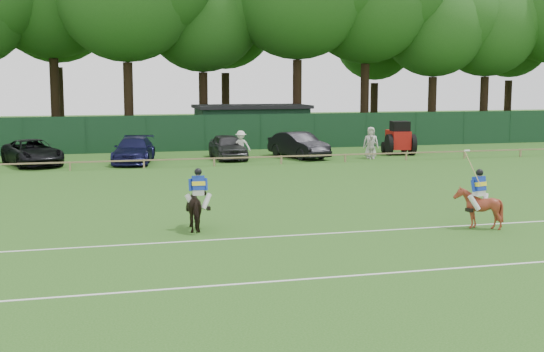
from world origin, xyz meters
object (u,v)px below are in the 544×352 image
object	(u,v)px
spectator_left	(241,146)
tractor	(399,139)
horse_chestnut	(478,208)
spectator_right	(371,143)
sedan_navy	(134,150)
spectator_mid	(371,147)
hatch_grey	(228,147)
utility_shed	(251,125)
suv_black	(33,152)
estate_black	(299,145)
horse_dark	(199,208)

from	to	relation	value
spectator_left	tractor	size ratio (longest dim) A/B	0.64
horse_chestnut	spectator_right	xyz separation A→B (m)	(4.82, 21.10, 0.29)
horse_chestnut	sedan_navy	distance (m)	24.28
spectator_left	spectator_mid	world-z (taller)	spectator_left
hatch_grey	tractor	distance (m)	11.54
hatch_grey	spectator_left	bearing A→B (deg)	-58.01
utility_shed	tractor	xyz separation A→B (m)	(8.01, -8.64, -0.49)
spectator_left	hatch_grey	bearing A→B (deg)	144.05
suv_black	sedan_navy	distance (m)	5.78
sedan_navy	utility_shed	size ratio (longest dim) A/B	0.63
hatch_grey	spectator_mid	world-z (taller)	hatch_grey
sedan_navy	horse_chestnut	bearing A→B (deg)	-54.43
spectator_left	utility_shed	xyz separation A→B (m)	(2.89, 9.55, 0.62)
hatch_grey	estate_black	xyz separation A→B (m)	(4.51, -0.38, 0.03)
spectator_mid	utility_shed	xyz separation A→B (m)	(-5.12, 10.92, 0.79)
horse_chestnut	spectator_left	size ratio (longest dim) A/B	0.77
suv_black	hatch_grey	world-z (taller)	hatch_grey
hatch_grey	utility_shed	size ratio (longest dim) A/B	0.55
suv_black	spectator_mid	xyz separation A→B (m)	(20.23, -1.97, 0.00)
horse_dark	estate_black	distance (m)	22.50
horse_dark	hatch_grey	xyz separation A→B (m)	(5.11, 20.72, 0.04)
horse_chestnut	spectator_left	world-z (taller)	spectator_left
spectator_left	sedan_navy	bearing A→B (deg)	-161.51
spectator_right	tractor	xyz separation A→B (m)	(2.70, 1.74, 0.05)
estate_black	spectator_mid	size ratio (longest dim) A/B	3.26
estate_black	spectator_right	distance (m)	4.55
hatch_grey	estate_black	distance (m)	4.53
utility_shed	horse_dark	bearing A→B (deg)	-106.42
hatch_grey	tractor	size ratio (longest dim) A/B	1.60
estate_black	utility_shed	bearing A→B (deg)	79.24
estate_black	tractor	xyz separation A→B (m)	(7.02, 0.32, 0.24)
spectator_left	tractor	distance (m)	10.94
horse_dark	tractor	world-z (taller)	tractor
horse_dark	estate_black	size ratio (longest dim) A/B	0.36
suv_black	tractor	bearing A→B (deg)	-18.26
sedan_navy	tractor	bearing A→B (deg)	13.79
sedan_navy	hatch_grey	distance (m)	5.86
hatch_grey	spectator_right	world-z (taller)	spectator_right
suv_black	estate_black	distance (m)	16.10
hatch_grey	utility_shed	distance (m)	9.31
horse_dark	spectator_left	xyz separation A→B (m)	(5.74, 19.76, 0.18)
horse_dark	sedan_navy	world-z (taller)	sedan_navy
spectator_right	horse_chestnut	bearing A→B (deg)	-83.91
horse_dark	suv_black	xyz separation A→B (m)	(-6.48, 20.36, 0.01)
sedan_navy	spectator_left	xyz separation A→B (m)	(6.45, -0.27, 0.15)
estate_black	utility_shed	distance (m)	9.05
hatch_grey	spectator_right	bearing A→B (deg)	-12.66
spectator_mid	estate_black	bearing A→B (deg)	155.21
horse_chestnut	spectator_left	bearing A→B (deg)	-98.01
horse_chestnut	tractor	world-z (taller)	tractor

